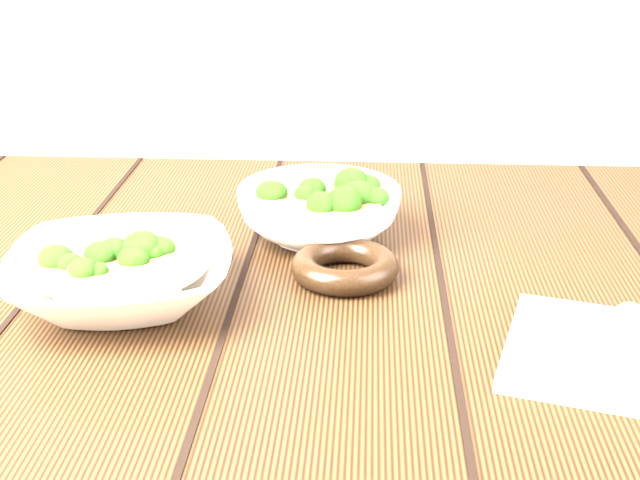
% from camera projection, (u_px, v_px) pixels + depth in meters
% --- Properties ---
extents(table, '(1.20, 0.80, 0.75)m').
position_uv_depth(table, '(264.00, 383.00, 0.94)').
color(table, '#301E0D').
rests_on(table, ground).
extents(soup_bowl_front, '(0.24, 0.24, 0.06)m').
position_uv_depth(soup_bowl_front, '(121.00, 275.00, 0.84)').
color(soup_bowl_front, white).
rests_on(soup_bowl_front, table).
extents(soup_bowl_back, '(0.19, 0.19, 0.06)m').
position_uv_depth(soup_bowl_back, '(319.00, 210.00, 0.99)').
color(soup_bowl_back, white).
rests_on(soup_bowl_back, table).
extents(trivet, '(0.14, 0.14, 0.03)m').
position_uv_depth(trivet, '(345.00, 266.00, 0.89)').
color(trivet, black).
rests_on(trivet, table).
extents(napkin, '(0.24, 0.21, 0.01)m').
position_uv_depth(napkin, '(631.00, 358.00, 0.74)').
color(napkin, beige).
rests_on(napkin, table).
extents(spoon_left, '(0.08, 0.16, 0.01)m').
position_uv_depth(spoon_left, '(623.00, 329.00, 0.77)').
color(spoon_left, '#A0998D').
rests_on(spoon_left, napkin).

